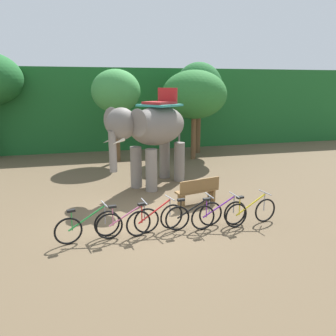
# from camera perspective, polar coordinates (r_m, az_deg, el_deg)

# --- Properties ---
(ground_plane) EXTENTS (80.00, 80.00, 0.00)m
(ground_plane) POSITION_cam_1_polar(r_m,az_deg,el_deg) (10.04, -3.26, -8.85)
(ground_plane) COLOR brown
(foliage_hedge) EXTENTS (36.00, 6.00, 4.88)m
(foliage_hedge) POSITION_cam_1_polar(r_m,az_deg,el_deg) (23.34, -10.34, 10.14)
(foliage_hedge) COLOR #1E6028
(foliage_hedge) RESTS_ON ground
(tree_right) EXTENTS (2.44, 2.44, 4.66)m
(tree_right) POSITION_cam_1_polar(r_m,az_deg,el_deg) (17.37, -8.83, 12.70)
(tree_right) COLOR brown
(tree_right) RESTS_ON ground
(tree_left) EXTENTS (3.37, 3.37, 4.65)m
(tree_left) POSITION_cam_1_polar(r_m,az_deg,el_deg) (17.84, 4.47, 12.30)
(tree_left) COLOR brown
(tree_left) RESTS_ON ground
(tree_center_left) EXTENTS (2.69, 2.69, 5.14)m
(tree_center_left) POSITION_cam_1_polar(r_m,az_deg,el_deg) (19.57, 5.23, 13.33)
(tree_center_left) COLOR brown
(tree_center_left) RESTS_ON ground
(elephant) EXTENTS (3.89, 3.46, 3.78)m
(elephant) POSITION_cam_1_polar(r_m,az_deg,el_deg) (12.91, -2.62, 6.42)
(elephant) COLOR slate
(elephant) RESTS_ON ground
(bike_green) EXTENTS (1.68, 0.58, 0.92)m
(bike_green) POSITION_cam_1_polar(r_m,az_deg,el_deg) (8.92, -13.43, -9.58)
(bike_green) COLOR black
(bike_green) RESTS_ON ground
(bike_pink) EXTENTS (1.71, 0.52, 0.92)m
(bike_pink) POSITION_cam_1_polar(r_m,az_deg,el_deg) (8.96, -6.80, -9.15)
(bike_pink) COLOR black
(bike_pink) RESTS_ON ground
(bike_red) EXTENTS (1.67, 0.61, 0.92)m
(bike_red) POSITION_cam_1_polar(r_m,az_deg,el_deg) (9.12, -2.17, -8.64)
(bike_red) COLOR black
(bike_red) RESTS_ON ground
(bike_black) EXTENTS (1.71, 0.52, 0.92)m
(bike_black) POSITION_cam_1_polar(r_m,az_deg,el_deg) (9.40, 4.46, -7.98)
(bike_black) COLOR black
(bike_black) RESTS_ON ground
(bike_purple) EXTENTS (1.71, 0.52, 0.92)m
(bike_purple) POSITION_cam_1_polar(r_m,az_deg,el_deg) (9.53, 8.67, -7.78)
(bike_purple) COLOR black
(bike_purple) RESTS_ON ground
(bike_yellow) EXTENTS (1.70, 0.52, 0.92)m
(bike_yellow) POSITION_cam_1_polar(r_m,az_deg,el_deg) (9.87, 13.89, -7.26)
(bike_yellow) COLOR black
(bike_yellow) RESTS_ON ground
(wooden_bench) EXTENTS (1.55, 0.75, 0.89)m
(wooden_bench) POSITION_cam_1_polar(r_m,az_deg,el_deg) (11.23, 5.11, -3.78)
(wooden_bench) COLOR brown
(wooden_bench) RESTS_ON ground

